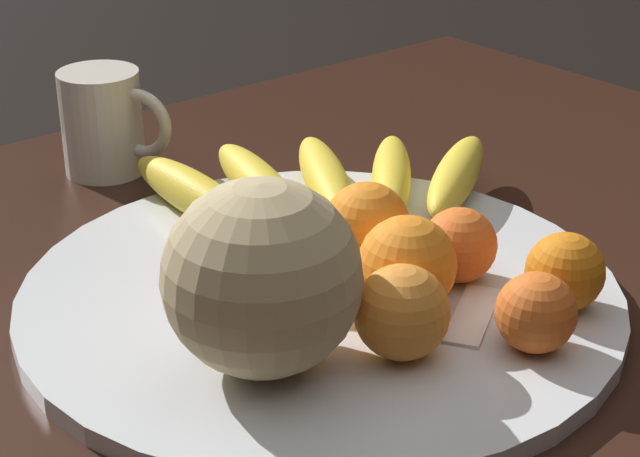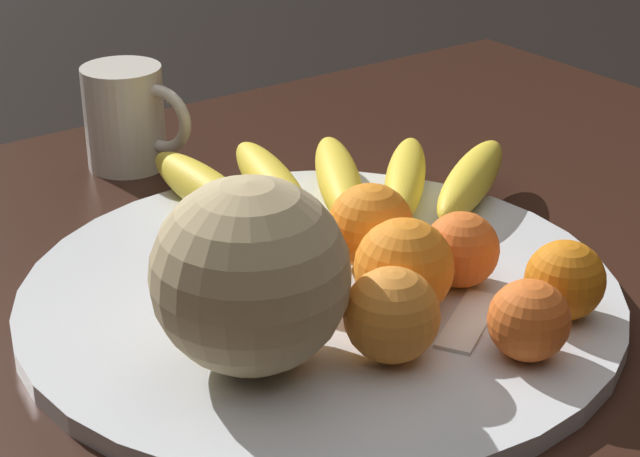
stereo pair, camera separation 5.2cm
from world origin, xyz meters
TOP-DOWN VIEW (x-y plane):
  - kitchen_table at (0.00, 0.00)m, footprint 1.38×1.00m
  - fruit_bowl at (0.05, 0.02)m, footprint 0.47×0.47m
  - melon at (-0.04, -0.04)m, footprint 0.13×0.13m
  - banana_bunch at (0.16, 0.14)m, footprint 0.32×0.28m
  - orange_front_left at (0.11, -0.14)m, footprint 0.06×0.06m
  - orange_front_right at (0.11, 0.03)m, footprint 0.07×0.07m
  - orange_mid_center at (0.08, -0.05)m, footprint 0.07×0.07m
  - orange_back_left at (0.15, -0.04)m, footprint 0.06×0.06m
  - orange_back_right at (0.04, -0.09)m, footprint 0.07×0.07m
  - orange_top_small at (0.04, 0.03)m, footprint 0.06×0.06m
  - orange_side_extra at (0.17, -0.12)m, footprint 0.06×0.06m
  - produce_tag at (0.11, -0.09)m, footprint 0.09×0.07m
  - ceramic_mug at (0.06, 0.36)m, footprint 0.08×0.11m

SIDE VIEW (x-z plane):
  - kitchen_table at x=0.00m, z-range 0.28..1.04m
  - fruit_bowl at x=0.05m, z-range 0.76..0.77m
  - produce_tag at x=0.11m, z-range 0.77..0.78m
  - banana_bunch at x=0.16m, z-range 0.77..0.81m
  - orange_front_left at x=0.11m, z-range 0.77..0.83m
  - orange_top_small at x=0.04m, z-range 0.77..0.83m
  - orange_back_left at x=0.15m, z-range 0.77..0.83m
  - orange_side_extra at x=0.17m, z-range 0.77..0.83m
  - orange_back_right at x=0.04m, z-range 0.77..0.84m
  - orange_front_right at x=0.11m, z-range 0.77..0.84m
  - orange_mid_center at x=0.08m, z-range 0.77..0.85m
  - ceramic_mug at x=0.06m, z-range 0.76..0.86m
  - melon at x=-0.04m, z-range 0.77..0.91m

